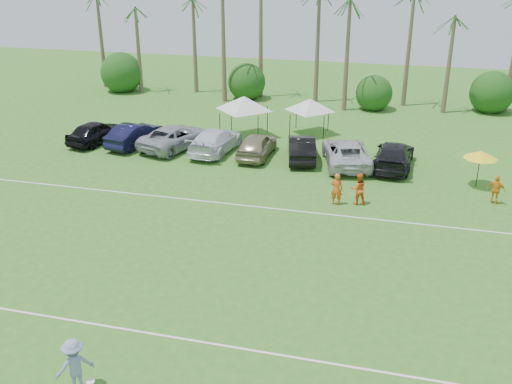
# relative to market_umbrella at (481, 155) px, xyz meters

# --- Properties ---
(ground) EXTENTS (120.00, 120.00, 0.00)m
(ground) POSITION_rel_market_umbrella_xyz_m (-13.23, -20.19, -2.02)
(ground) COLOR #366D20
(ground) RESTS_ON ground
(field_lines) EXTENTS (80.00, 12.10, 0.01)m
(field_lines) POSITION_rel_market_umbrella_xyz_m (-13.23, -12.19, -2.01)
(field_lines) COLOR white
(field_lines) RESTS_ON ground
(palm_tree_0) EXTENTS (2.40, 2.40, 8.90)m
(palm_tree_0) POSITION_rel_market_umbrella_xyz_m (-35.23, 17.81, 5.46)
(palm_tree_0) COLOR brown
(palm_tree_0) RESTS_ON ground
(palm_tree_1) EXTENTS (2.40, 2.40, 9.90)m
(palm_tree_1) POSITION_rel_market_umbrella_xyz_m (-30.23, 17.81, 6.33)
(palm_tree_1) COLOR brown
(palm_tree_1) RESTS_ON ground
(palm_tree_4) EXTENTS (2.40, 2.40, 8.90)m
(palm_tree_4) POSITION_rel_market_umbrella_xyz_m (-17.23, 17.81, 5.46)
(palm_tree_4) COLOR brown
(palm_tree_4) RESTS_ON ground
(palm_tree_5) EXTENTS (2.40, 2.40, 9.90)m
(palm_tree_5) POSITION_rel_market_umbrella_xyz_m (-13.23, 17.81, 6.33)
(palm_tree_5) COLOR brown
(palm_tree_5) RESTS_ON ground
(palm_tree_6) EXTENTS (2.40, 2.40, 10.90)m
(palm_tree_6) POSITION_rel_market_umbrella_xyz_m (-9.23, 17.81, 7.20)
(palm_tree_6) COLOR brown
(palm_tree_6) RESTS_ON ground
(palm_tree_8) EXTENTS (2.40, 2.40, 8.90)m
(palm_tree_8) POSITION_rel_market_umbrella_xyz_m (-0.23, 17.81, 5.46)
(palm_tree_8) COLOR brown
(palm_tree_8) RESTS_ON ground
(bush_tree_0) EXTENTS (4.00, 4.00, 4.00)m
(bush_tree_0) POSITION_rel_market_umbrella_xyz_m (-32.23, 18.81, -0.22)
(bush_tree_0) COLOR brown
(bush_tree_0) RESTS_ON ground
(bush_tree_1) EXTENTS (4.00, 4.00, 4.00)m
(bush_tree_1) POSITION_rel_market_umbrella_xyz_m (-19.23, 18.81, -0.22)
(bush_tree_1) COLOR brown
(bush_tree_1) RESTS_ON ground
(bush_tree_2) EXTENTS (4.00, 4.00, 4.00)m
(bush_tree_2) POSITION_rel_market_umbrella_xyz_m (-7.23, 18.81, -0.22)
(bush_tree_2) COLOR brown
(bush_tree_2) RESTS_ON ground
(bush_tree_3) EXTENTS (4.00, 4.00, 4.00)m
(bush_tree_3) POSITION_rel_market_umbrella_xyz_m (2.77, 18.81, -0.22)
(bush_tree_3) COLOR brown
(bush_tree_3) RESTS_ON ground
(sideline_player_a) EXTENTS (0.68, 0.45, 1.83)m
(sideline_player_a) POSITION_rel_market_umbrella_xyz_m (-7.85, -4.72, -1.10)
(sideline_player_a) COLOR #E75819
(sideline_player_a) RESTS_ON ground
(sideline_player_b) EXTENTS (1.08, 0.96, 1.82)m
(sideline_player_b) POSITION_rel_market_umbrella_xyz_m (-6.69, -4.37, -1.11)
(sideline_player_b) COLOR orange
(sideline_player_b) RESTS_ON ground
(sideline_player_c) EXTENTS (1.06, 0.70, 1.67)m
(sideline_player_c) POSITION_rel_market_umbrella_xyz_m (0.75, -2.42, -1.18)
(sideline_player_c) COLOR orange
(sideline_player_c) RESTS_ON ground
(canopy_tent_left) EXTENTS (4.49, 4.49, 3.64)m
(canopy_tent_left) POSITION_rel_market_umbrella_xyz_m (-16.22, 6.21, 1.10)
(canopy_tent_left) COLOR black
(canopy_tent_left) RESTS_ON ground
(canopy_tent_right) EXTENTS (3.98, 3.98, 3.23)m
(canopy_tent_right) POSITION_rel_market_umbrella_xyz_m (-11.52, 8.10, 0.74)
(canopy_tent_right) COLOR black
(canopy_tent_right) RESTS_ON ground
(market_umbrella) EXTENTS (2.02, 2.02, 2.25)m
(market_umbrella) POSITION_rel_market_umbrella_xyz_m (0.00, 0.00, 0.00)
(market_umbrella) COLOR black
(market_umbrella) RESTS_ON ground
(frisbee_player) EXTENTS (1.38, 1.34, 1.89)m
(frisbee_player) POSITION_rel_market_umbrella_xyz_m (-14.13, -21.44, -1.08)
(frisbee_player) COLOR #7E89B4
(frisbee_player) RESTS_ON ground
(parked_car_0) EXTENTS (3.01, 5.20, 1.66)m
(parked_car_0) POSITION_rel_market_umbrella_xyz_m (-26.37, 1.98, -1.19)
(parked_car_0) COLOR black
(parked_car_0) RESTS_ON ground
(parked_car_1) EXTENTS (2.73, 5.30, 1.66)m
(parked_car_1) POSITION_rel_market_umbrella_xyz_m (-23.31, 2.11, -1.19)
(parked_car_1) COLOR black
(parked_car_1) RESTS_ON ground
(parked_car_2) EXTENTS (4.50, 6.55, 1.66)m
(parked_car_2) POSITION_rel_market_umbrella_xyz_m (-20.25, 2.30, -1.19)
(parked_car_2) COLOR #9DA0A8
(parked_car_2) RESTS_ON ground
(parked_car_3) EXTENTS (2.86, 5.93, 1.66)m
(parked_car_3) POSITION_rel_market_umbrella_xyz_m (-17.19, 2.21, -1.19)
(parked_car_3) COLOR white
(parked_car_3) RESTS_ON ground
(parked_car_4) EXTENTS (2.03, 4.91, 1.66)m
(parked_car_4) POSITION_rel_market_umbrella_xyz_m (-14.13, 1.96, -1.19)
(parked_car_4) COLOR gray
(parked_car_4) RESTS_ON ground
(parked_car_5) EXTENTS (2.81, 5.31, 1.66)m
(parked_car_5) POSITION_rel_market_umbrella_xyz_m (-11.08, 2.17, -1.19)
(parked_car_5) COLOR black
(parked_car_5) RESTS_ON ground
(parked_car_6) EXTENTS (4.12, 6.48, 1.66)m
(parked_car_6) POSITION_rel_market_umbrella_xyz_m (-8.02, 1.88, -1.19)
(parked_car_6) COLOR silver
(parked_car_6) RESTS_ON ground
(parked_car_7) EXTENTS (2.70, 5.87, 1.66)m
(parked_car_7) POSITION_rel_market_umbrella_xyz_m (-4.96, 2.17, -1.19)
(parked_car_7) COLOR black
(parked_car_7) RESTS_ON ground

